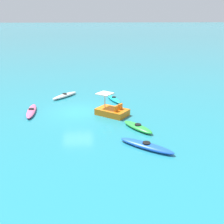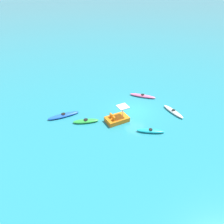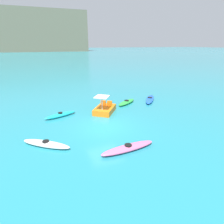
{
  "view_description": "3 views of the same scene",
  "coord_description": "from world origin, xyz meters",
  "px_view_note": "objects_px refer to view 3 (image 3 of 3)",
  "views": [
    {
      "loc": [
        21.17,
        1.07,
        7.42
      ],
      "look_at": [
        1.08,
        2.78,
        0.26
      ],
      "focal_mm": 43.63,
      "sensor_mm": 36.0,
      "label": 1
    },
    {
      "loc": [
        -5.41,
        19.32,
        12.55
      ],
      "look_at": [
        2.1,
        1.73,
        0.28
      ],
      "focal_mm": 32.02,
      "sensor_mm": 36.0,
      "label": 2
    },
    {
      "loc": [
        -4.51,
        -11.85,
        5.79
      ],
      "look_at": [
        1.28,
        1.67,
        0.38
      ],
      "focal_mm": 29.75,
      "sensor_mm": 36.0,
      "label": 3
    }
  ],
  "objects_px": {
    "kayak_pink": "(128,148)",
    "pedal_boat_orange": "(105,109)",
    "kayak_white": "(46,144)",
    "kayak_cyan": "(60,115)",
    "kayak_blue": "(150,99)",
    "kayak_green": "(127,102)"
  },
  "relations": [
    {
      "from": "kayak_white",
      "to": "kayak_pink",
      "type": "bearing_deg",
      "value": -28.41
    },
    {
      "from": "kayak_green",
      "to": "kayak_pink",
      "type": "bearing_deg",
      "value": -116.87
    },
    {
      "from": "kayak_blue",
      "to": "pedal_boat_orange",
      "type": "relative_size",
      "value": 1.14
    },
    {
      "from": "kayak_green",
      "to": "kayak_blue",
      "type": "xyz_separation_m",
      "value": [
        2.85,
        0.0,
        -0.0
      ]
    },
    {
      "from": "kayak_cyan",
      "to": "pedal_boat_orange",
      "type": "height_order",
      "value": "pedal_boat_orange"
    },
    {
      "from": "kayak_blue",
      "to": "pedal_boat_orange",
      "type": "distance_m",
      "value": 6.06
    },
    {
      "from": "kayak_pink",
      "to": "kayak_green",
      "type": "bearing_deg",
      "value": 63.13
    },
    {
      "from": "pedal_boat_orange",
      "to": "kayak_cyan",
      "type": "bearing_deg",
      "value": 172.56
    },
    {
      "from": "kayak_cyan",
      "to": "kayak_blue",
      "type": "height_order",
      "value": "same"
    },
    {
      "from": "kayak_green",
      "to": "pedal_boat_orange",
      "type": "relative_size",
      "value": 0.96
    },
    {
      "from": "kayak_green",
      "to": "kayak_cyan",
      "type": "bearing_deg",
      "value": -171.35
    },
    {
      "from": "kayak_white",
      "to": "pedal_boat_orange",
      "type": "bearing_deg",
      "value": 37.58
    },
    {
      "from": "kayak_pink",
      "to": "pedal_boat_orange",
      "type": "distance_m",
      "value": 6.53
    },
    {
      "from": "kayak_cyan",
      "to": "kayak_white",
      "type": "xyz_separation_m",
      "value": [
        -1.54,
        -4.61,
        -0.0
      ]
    },
    {
      "from": "kayak_cyan",
      "to": "kayak_white",
      "type": "height_order",
      "value": "same"
    },
    {
      "from": "kayak_green",
      "to": "kayak_blue",
      "type": "bearing_deg",
      "value": 0.06
    },
    {
      "from": "kayak_blue",
      "to": "kayak_pink",
      "type": "bearing_deg",
      "value": -130.83
    },
    {
      "from": "kayak_pink",
      "to": "kayak_blue",
      "type": "xyz_separation_m",
      "value": [
        6.9,
        7.98,
        0.0
      ]
    },
    {
      "from": "kayak_cyan",
      "to": "pedal_boat_orange",
      "type": "bearing_deg",
      "value": -7.44
    },
    {
      "from": "kayak_pink",
      "to": "kayak_green",
      "type": "height_order",
      "value": "same"
    },
    {
      "from": "kayak_green",
      "to": "pedal_boat_orange",
      "type": "bearing_deg",
      "value": -152.98
    },
    {
      "from": "kayak_pink",
      "to": "kayak_green",
      "type": "distance_m",
      "value": 8.94
    }
  ]
}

